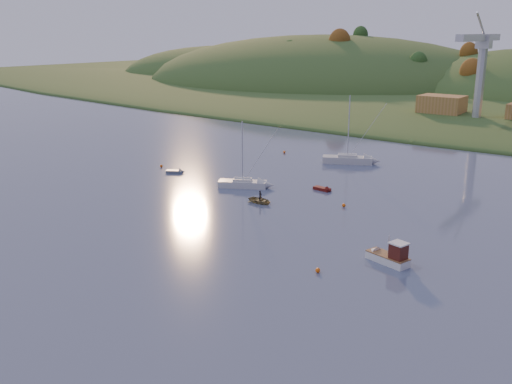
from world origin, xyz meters
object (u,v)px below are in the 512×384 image
Objects in this scene: grey_dinghy at (178,172)px; red_tender at (325,189)px; fishing_boat at (385,255)px; sailboat_near at (243,183)px; sailboat_far at (347,159)px; canoe at (260,200)px.

red_tender is at bearing -19.46° from grey_dinghy.
fishing_boat is at bearing -41.06° from red_tender.
sailboat_near reaches higher than fishing_boat.
fishing_boat reaches higher than grey_dinghy.
grey_dinghy is (-14.51, 0.43, -0.44)m from sailboat_near.
sailboat_far is 3.71× the size of grey_dinghy.
sailboat_far is 19.86m from red_tender.
canoe is (7.27, -5.05, -0.30)m from sailboat_near.
sailboat_near is at bearing -33.27° from grey_dinghy.
canoe is at bearing -113.54° from sailboat_far.
sailboat_far reaches higher than grey_dinghy.
red_tender is (-19.15, 20.04, -0.54)m from fishing_boat.
grey_dinghy is (-44.96, 14.51, -0.53)m from fishing_boat.
grey_dinghy is (-21.77, 5.49, -0.14)m from canoe.
red_tender is at bearing -1.50° from sailboat_near.
sailboat_near is 25.18m from sailboat_far.
sailboat_far is 29.88m from canoe.
fishing_boat is 24.88m from canoe.
canoe is (-23.18, 9.02, -0.38)m from fishing_boat.
sailboat_near is 3.15× the size of red_tender.
fishing_boat reaches higher than canoe.
fishing_boat is 1.71× the size of grey_dinghy.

